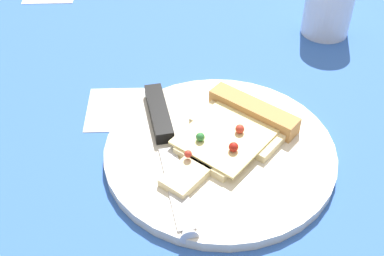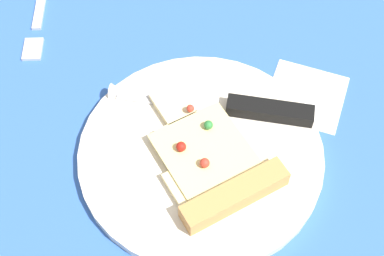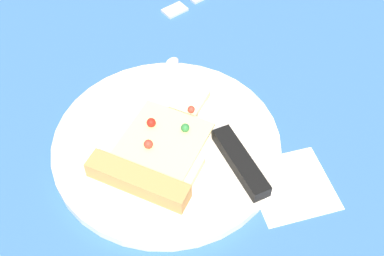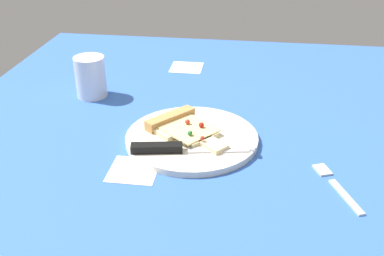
% 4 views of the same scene
% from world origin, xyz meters
% --- Properties ---
extents(ground_plane, '(1.22, 1.22, 0.03)m').
position_xyz_m(ground_plane, '(0.00, 0.00, -0.01)').
color(ground_plane, '#3360B7').
rests_on(ground_plane, ground).
extents(plate, '(0.27, 0.27, 0.01)m').
position_xyz_m(plate, '(0.04, 0.08, 0.01)').
color(plate, silver).
rests_on(plate, ground_plane).
extents(pizza_slice, '(0.18, 0.17, 0.02)m').
position_xyz_m(pizza_slice, '(0.06, 0.07, 0.02)').
color(pizza_slice, beige).
rests_on(pizza_slice, plate).
extents(knife, '(0.24, 0.06, 0.02)m').
position_xyz_m(knife, '(0.05, 0.15, 0.02)').
color(knife, silver).
rests_on(knife, plate).
extents(fork, '(0.07, 0.15, 0.01)m').
position_xyz_m(fork, '(-0.24, 0.20, 0.00)').
color(fork, silver).
rests_on(fork, ground_plane).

